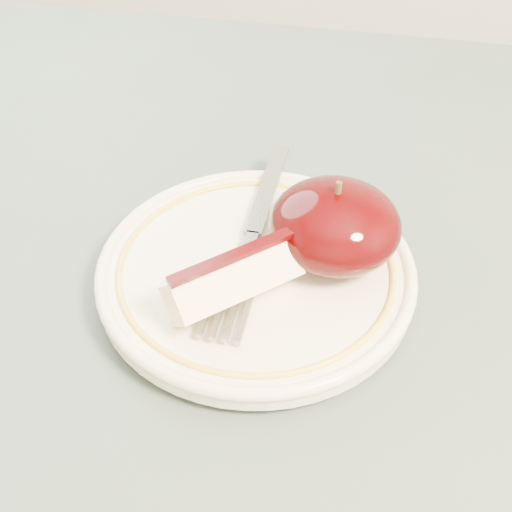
% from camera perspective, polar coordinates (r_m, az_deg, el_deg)
% --- Properties ---
extents(table, '(0.90, 0.90, 0.75)m').
position_cam_1_polar(table, '(0.51, -3.38, -13.82)').
color(table, brown).
rests_on(table, ground).
extents(plate, '(0.21, 0.21, 0.02)m').
position_cam_1_polar(plate, '(0.47, 0.00, -1.26)').
color(plate, '#F6EBCE').
rests_on(plate, table).
extents(apple_half, '(0.09, 0.08, 0.06)m').
position_cam_1_polar(apple_half, '(0.46, 6.32, 2.45)').
color(apple_half, black).
rests_on(apple_half, plate).
extents(apple_wedge, '(0.08, 0.08, 0.04)m').
position_cam_1_polar(apple_wedge, '(0.43, -1.89, -1.90)').
color(apple_wedge, '#FFEFBB').
rests_on(apple_wedge, plate).
extents(fork, '(0.03, 0.20, 0.00)m').
position_cam_1_polar(fork, '(0.48, -0.30, 1.65)').
color(fork, gray).
rests_on(fork, plate).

